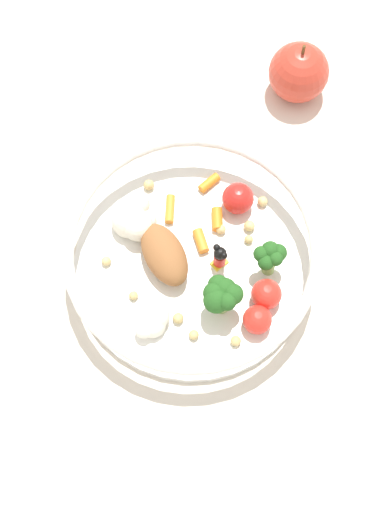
{
  "coord_description": "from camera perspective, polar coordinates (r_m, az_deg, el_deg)",
  "views": [
    {
      "loc": [
        0.23,
        0.19,
        0.74
      ],
      "look_at": [
        -0.01,
        0.01,
        0.03
      ],
      "focal_mm": 53.64,
      "sensor_mm": 36.0,
      "label": 1
    }
  ],
  "objects": [
    {
      "name": "ground_plane",
      "position": [
        0.8,
        -1.36,
        -1.14
      ],
      "size": [
        2.4,
        2.4,
        0.0
      ],
      "primitive_type": "plane",
      "color": "silver"
    },
    {
      "name": "food_container",
      "position": [
        0.77,
        -0.14,
        -0.04
      ],
      "size": [
        0.26,
        0.26,
        0.06
      ],
      "color": "white",
      "rests_on": "ground_plane"
    },
    {
      "name": "loose_apple",
      "position": [
        0.89,
        7.97,
        13.41
      ],
      "size": [
        0.07,
        0.07,
        0.08
      ],
      "color": "#BC3828",
      "rests_on": "ground_plane"
    }
  ]
}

